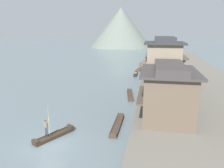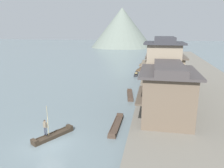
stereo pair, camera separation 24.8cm
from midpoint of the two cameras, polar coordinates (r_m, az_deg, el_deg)
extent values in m
plane|color=slate|center=(22.03, -16.47, -15.14)|extent=(400.00, 400.00, 0.00)
cube|color=#6B665B|center=(48.52, 18.75, 1.39)|extent=(18.00, 110.00, 0.87)
cube|color=#33281E|center=(23.22, -15.26, -13.04)|extent=(2.97, 4.31, 0.29)
cube|color=#33281E|center=(24.18, -11.17, -10.92)|extent=(0.85, 0.70, 0.26)
cube|color=#33281E|center=(22.15, -19.87, -14.01)|extent=(0.85, 0.70, 0.26)
cube|color=#33281E|center=(23.43, -15.85, -12.32)|extent=(2.04, 3.49, 0.08)
cube|color=#33281E|center=(22.84, -14.71, -12.96)|extent=(2.04, 3.49, 0.08)
cube|color=black|center=(22.71, -17.20, -12.61)|extent=(0.15, 0.24, 0.05)
cylinder|color=#333847|center=(22.51, -17.34, -11.70)|extent=(0.11, 0.11, 0.78)
cube|color=black|center=(22.60, -16.85, -12.72)|extent=(0.15, 0.24, 0.05)
cylinder|color=#333847|center=(22.40, -17.00, -11.81)|extent=(0.11, 0.11, 0.78)
cube|color=#665B4C|center=(22.18, -17.29, -10.24)|extent=(0.36, 0.28, 0.52)
cylinder|color=#665B4C|center=(22.38, -17.58, -10.23)|extent=(0.08, 0.08, 0.56)
cylinder|color=#665B4C|center=(22.12, -16.77, -10.48)|extent=(0.08, 0.08, 0.56)
sphere|color=#A37A5B|center=(22.02, -17.37, -9.30)|extent=(0.20, 0.20, 0.20)
sphere|color=black|center=(22.01, -17.39, -9.26)|extent=(0.18, 0.18, 0.18)
cylinder|color=tan|center=(21.88, -16.62, -9.25)|extent=(0.04, 0.04, 3.00)
cube|color=#232326|center=(52.06, 6.13, 2.53)|extent=(0.90, 4.86, 0.20)
cube|color=#232326|center=(54.25, 6.29, 3.20)|extent=(0.75, 0.37, 0.18)
cube|color=#232326|center=(49.80, 5.95, 2.22)|extent=(0.75, 0.37, 0.18)
cube|color=#232326|center=(52.06, 5.72, 2.70)|extent=(0.14, 4.35, 0.08)
cube|color=#232326|center=(52.01, 6.54, 2.66)|extent=(0.14, 4.35, 0.08)
ellipsoid|color=olive|center=(52.00, 6.13, 2.86)|extent=(0.76, 1.06, 0.41)
cube|color=brown|center=(67.46, 7.59, 5.19)|extent=(1.28, 5.75, 0.26)
cube|color=brown|center=(70.07, 7.90, 5.72)|extent=(0.76, 0.42, 0.23)
cube|color=brown|center=(64.78, 7.26, 5.05)|extent=(0.76, 0.42, 0.23)
cube|color=brown|center=(67.48, 7.28, 5.35)|extent=(0.51, 5.19, 0.08)
cube|color=brown|center=(67.38, 7.90, 5.32)|extent=(0.51, 5.19, 0.08)
cube|color=brown|center=(58.96, 7.26, 3.89)|extent=(2.13, 5.88, 0.23)
cube|color=brown|center=(61.55, 7.87, 4.51)|extent=(1.06, 0.53, 0.21)
cube|color=brown|center=(56.31, 6.60, 3.65)|extent=(1.06, 0.53, 0.21)
cube|color=brown|center=(59.06, 6.77, 4.07)|extent=(1.01, 5.20, 0.08)
cube|color=brown|center=(58.82, 7.75, 4.00)|extent=(1.01, 5.20, 0.08)
cube|color=#423328|center=(24.62, 1.06, -10.89)|extent=(0.84, 5.63, 0.27)
cube|color=#423328|center=(26.93, 2.02, -8.02)|extent=(0.75, 0.36, 0.25)
cube|color=#423328|center=(22.16, -0.11, -13.16)|extent=(0.75, 0.36, 0.25)
cube|color=#423328|center=(24.61, 0.18, -10.45)|extent=(0.09, 5.13, 0.08)
cube|color=#423328|center=(24.49, 1.95, -10.58)|extent=(0.09, 5.13, 0.08)
cube|color=#423328|center=(35.29, 4.58, -3.03)|extent=(1.64, 5.52, 0.29)
cube|color=#423328|center=(37.69, 4.44, -1.46)|extent=(0.81, 0.47, 0.26)
cube|color=#423328|center=(32.75, 4.77, -3.91)|extent=(0.81, 0.47, 0.26)
cube|color=#423328|center=(35.22, 3.97, -2.74)|extent=(0.81, 4.92, 0.08)
cube|color=#423328|center=(35.26, 5.21, -2.74)|extent=(0.81, 4.92, 0.08)
cube|color=brown|center=(24.65, 14.19, -3.00)|extent=(5.09, 7.26, 5.20)
cube|color=#4D4135|center=(24.62, 7.45, -2.70)|extent=(0.70, 7.26, 0.16)
cube|color=#3D3838|center=(24.00, 14.58, 3.21)|extent=(5.99, 8.16, 0.24)
cube|color=#3D3838|center=(23.92, 14.65, 4.32)|extent=(3.05, 8.16, 0.70)
cube|color=gray|center=(30.95, 12.99, 3.03)|extent=(4.38, 4.73, 7.80)
cube|color=#6E6151|center=(31.21, 8.20, 0.90)|extent=(0.70, 4.73, 0.16)
cube|color=#6E6151|center=(30.72, 8.37, 5.62)|extent=(0.70, 4.73, 0.16)
cube|color=#2D2D33|center=(30.45, 13.41, 10.47)|extent=(5.28, 5.63, 0.24)
cube|color=#2D2D33|center=(30.43, 13.47, 11.35)|extent=(2.63, 5.63, 0.70)
cube|color=#7F705B|center=(38.19, 13.46, 3.10)|extent=(5.63, 6.86, 5.20)
cube|color=brown|center=(38.15, 8.70, 3.32)|extent=(0.70, 6.86, 0.16)
cube|color=#4C4238|center=(37.77, 13.69, 7.15)|extent=(6.53, 7.76, 0.24)
cube|color=#4C4238|center=(37.72, 13.74, 7.85)|extent=(3.38, 7.76, 0.70)
cube|color=#75604C|center=(46.34, 12.06, 5.08)|extent=(4.07, 7.37, 5.20)
cube|color=brown|center=(46.34, 9.10, 5.22)|extent=(0.70, 7.37, 0.16)
cube|color=#3D3838|center=(46.00, 12.23, 8.43)|extent=(4.97, 8.27, 0.24)
cube|color=#3D3838|center=(45.96, 12.26, 9.01)|extent=(2.44, 8.27, 0.70)
cone|color=slate|center=(133.28, 2.29, 14.61)|extent=(36.67, 36.67, 22.97)
camera|label=1|loc=(0.12, -90.19, -0.05)|focal=34.76mm
camera|label=2|loc=(0.12, 89.81, 0.05)|focal=34.76mm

